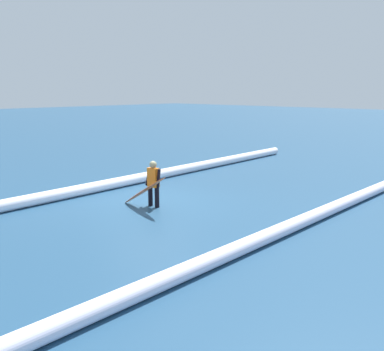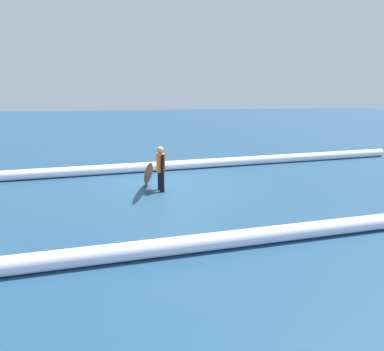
% 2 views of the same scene
% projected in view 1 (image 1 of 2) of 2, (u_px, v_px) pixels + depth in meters
% --- Properties ---
extents(ground_plane, '(141.36, 141.36, 0.00)m').
position_uv_depth(ground_plane, '(152.00, 202.00, 13.41)').
color(ground_plane, navy).
extents(surfer, '(0.22, 0.64, 1.41)m').
position_uv_depth(surfer, '(153.00, 181.00, 12.71)').
color(surfer, black).
rests_on(surfer, ground_plane).
extents(surfboard, '(0.35, 2.01, 1.16)m').
position_uv_depth(surfboard, '(144.00, 191.00, 12.46)').
color(surfboard, '#E55926').
rests_on(surfboard, ground_plane).
extents(wave_crest_foreground, '(22.35, 0.95, 0.37)m').
position_uv_depth(wave_crest_foreground, '(113.00, 184.00, 15.15)').
color(wave_crest_foreground, white).
rests_on(wave_crest_foreground, ground_plane).
extents(wave_crest_midground, '(16.98, 0.57, 0.34)m').
position_uv_depth(wave_crest_midground, '(247.00, 245.00, 9.23)').
color(wave_crest_midground, white).
rests_on(wave_crest_midground, ground_plane).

